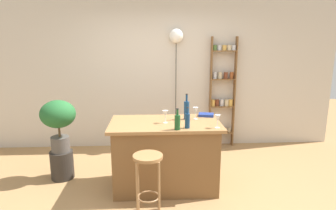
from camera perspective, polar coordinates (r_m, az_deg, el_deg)
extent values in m
plane|color=#A37A4C|center=(3.86, -0.32, -17.66)|extent=(12.00, 12.00, 0.00)
cube|color=beige|center=(5.31, -1.36, 6.72)|extent=(6.40, 0.10, 2.80)
cube|color=brown|center=(3.93, -0.54, -10.01)|extent=(1.32, 0.74, 0.86)
cube|color=#9E7042|center=(3.78, -0.55, -3.68)|extent=(1.44, 0.80, 0.04)
cylinder|color=#997047|center=(3.26, -6.09, -16.81)|extent=(0.02, 0.02, 0.69)
cylinder|color=#997047|center=(3.25, -1.74, -16.79)|extent=(0.02, 0.02, 0.69)
cylinder|color=#997047|center=(3.47, -5.88, -14.90)|extent=(0.02, 0.02, 0.69)
cylinder|color=#997047|center=(3.46, -1.84, -14.87)|extent=(0.02, 0.02, 0.69)
torus|color=#997047|center=(3.41, -3.86, -17.50)|extent=(0.25, 0.25, 0.02)
cylinder|color=#9E7042|center=(3.20, -3.99, -10.07)|extent=(0.33, 0.33, 0.03)
cube|color=brown|center=(5.34, 8.32, 2.34)|extent=(0.02, 0.12, 2.01)
cube|color=brown|center=(5.44, 12.88, 2.35)|extent=(0.02, 0.12, 2.01)
cube|color=brown|center=(5.57, 10.31, -5.32)|extent=(0.42, 0.12, 0.02)
cylinder|color=beige|center=(5.51, 8.64, -4.95)|extent=(0.05, 0.05, 0.07)
cylinder|color=#4C7033|center=(5.54, 9.55, -4.88)|extent=(0.05, 0.05, 0.07)
cylinder|color=beige|center=(5.55, 10.38, -4.86)|extent=(0.05, 0.05, 0.07)
cylinder|color=beige|center=(5.57, 11.28, -4.86)|extent=(0.05, 0.05, 0.07)
cylinder|color=beige|center=(5.59, 11.92, -4.81)|extent=(0.05, 0.05, 0.07)
cube|color=brown|center=(5.43, 10.52, -0.27)|extent=(0.42, 0.12, 0.02)
cylinder|color=gold|center=(5.38, 8.82, 0.41)|extent=(0.08, 0.08, 0.12)
cylinder|color=brown|center=(5.41, 9.58, 0.45)|extent=(0.08, 0.08, 0.12)
cylinder|color=silver|center=(5.43, 10.51, 0.46)|extent=(0.08, 0.08, 0.12)
cylinder|color=beige|center=(5.43, 11.43, 0.44)|extent=(0.08, 0.08, 0.12)
cylinder|color=gold|center=(5.45, 12.20, 0.45)|extent=(0.08, 0.08, 0.12)
cube|color=brown|center=(5.35, 10.73, 4.99)|extent=(0.42, 0.12, 0.02)
cylinder|color=silver|center=(5.31, 9.17, 5.74)|extent=(0.07, 0.07, 0.12)
cylinder|color=beige|center=(5.33, 10.19, 5.73)|extent=(0.07, 0.07, 0.12)
cylinder|color=brown|center=(5.34, 11.28, 5.70)|extent=(0.07, 0.07, 0.12)
cylinder|color=#994C23|center=(5.38, 12.38, 5.70)|extent=(0.07, 0.07, 0.12)
cube|color=brown|center=(5.30, 10.96, 10.38)|extent=(0.42, 0.12, 0.02)
cylinder|color=#4C7033|center=(5.26, 9.15, 11.03)|extent=(0.07, 0.07, 0.09)
cylinder|color=silver|center=(5.29, 10.06, 11.01)|extent=(0.07, 0.07, 0.09)
cylinder|color=gold|center=(5.31, 11.03, 10.97)|extent=(0.07, 0.07, 0.09)
cylinder|color=beige|center=(5.32, 11.96, 10.94)|extent=(0.07, 0.07, 0.09)
cylinder|color=silver|center=(5.34, 12.81, 10.90)|extent=(0.07, 0.07, 0.09)
cylinder|color=#2D2823|center=(4.51, -20.06, -10.93)|extent=(0.32, 0.32, 0.40)
cylinder|color=#514C47|center=(4.40, -20.36, -7.21)|extent=(0.25, 0.25, 0.22)
cylinder|color=brown|center=(4.34, -20.55, -4.85)|extent=(0.03, 0.03, 0.16)
ellipsoid|color=#23602D|center=(4.28, -20.81, -1.67)|extent=(0.48, 0.43, 0.39)
cylinder|color=#194C23|center=(3.45, 1.85, -3.44)|extent=(0.07, 0.07, 0.18)
cylinder|color=#194C23|center=(3.42, 1.87, -1.44)|extent=(0.03, 0.03, 0.07)
cylinder|color=black|center=(3.41, 1.87, -0.78)|extent=(0.03, 0.03, 0.01)
cylinder|color=navy|center=(3.90, 3.65, -1.07)|extent=(0.07, 0.07, 0.24)
cylinder|color=navy|center=(3.86, 3.69, 1.35)|extent=(0.03, 0.03, 0.09)
cylinder|color=black|center=(3.85, 3.70, 2.12)|extent=(0.03, 0.03, 0.01)
cylinder|color=navy|center=(3.52, 3.82, -3.13)|extent=(0.06, 0.06, 0.18)
cylinder|color=navy|center=(3.48, 3.85, -1.15)|extent=(0.02, 0.02, 0.07)
cylinder|color=black|center=(3.47, 3.86, -0.50)|extent=(0.03, 0.03, 0.01)
cylinder|color=silver|center=(3.59, 9.64, -4.40)|extent=(0.06, 0.06, 0.00)
cylinder|color=silver|center=(3.58, 9.66, -3.79)|extent=(0.01, 0.01, 0.07)
cone|color=silver|center=(3.56, 9.71, -2.56)|extent=(0.07, 0.07, 0.08)
cylinder|color=silver|center=(3.75, -0.56, -3.49)|extent=(0.06, 0.06, 0.00)
cylinder|color=silver|center=(3.74, -0.56, -2.91)|extent=(0.01, 0.01, 0.07)
cone|color=silver|center=(3.72, -0.56, -1.72)|extent=(0.07, 0.07, 0.08)
cylinder|color=silver|center=(3.94, 5.40, -2.73)|extent=(0.06, 0.06, 0.00)
cylinder|color=silver|center=(3.93, 5.41, -2.18)|extent=(0.01, 0.01, 0.07)
cone|color=silver|center=(3.91, 5.44, -1.05)|extent=(0.07, 0.07, 0.08)
cube|color=navy|center=(4.11, 7.49, -1.92)|extent=(0.24, 0.19, 0.03)
cylinder|color=black|center=(5.27, 1.55, 2.37)|extent=(0.01, 0.01, 2.02)
sphere|color=white|center=(5.19, 1.62, 13.41)|extent=(0.25, 0.25, 0.25)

